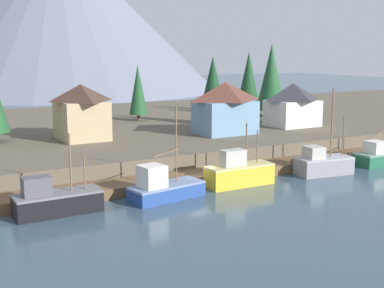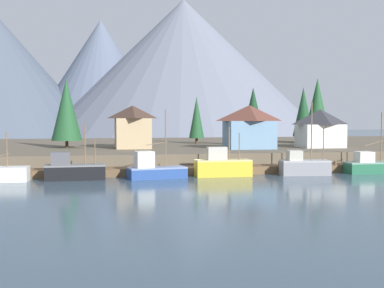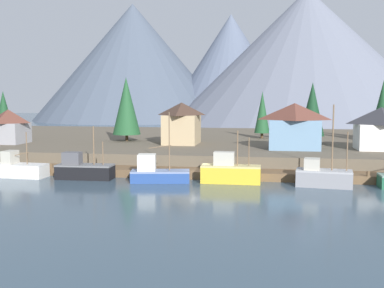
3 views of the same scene
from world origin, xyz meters
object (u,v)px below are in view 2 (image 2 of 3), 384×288
at_px(fishing_boat_blue, 154,169).
at_px(house_blue, 249,126).
at_px(conifer_back_left, 317,108).
at_px(conifer_mid_left, 253,113).
at_px(fishing_boat_black, 73,170).
at_px(conifer_near_right, 303,112).
at_px(fishing_boat_green, 370,165).
at_px(conifer_near_left, 66,110).
at_px(house_white, 320,128).
at_px(fishing_boat_grey, 304,166).
at_px(conifer_mid_right, 197,118).
at_px(house_tan, 133,126).
at_px(fishing_boat_yellow, 222,166).

distance_m(fishing_boat_blue, house_blue, 24.27).
bearing_deg(conifer_back_left, conifer_mid_left, -166.73).
xyz_separation_m(fishing_boat_black, conifer_near_right, (43.63, 34.26, 7.41)).
height_order(fishing_boat_green, house_blue, house_blue).
xyz_separation_m(conifer_near_left, conifer_near_right, (45.44, 10.11, -0.18)).
bearing_deg(house_white, conifer_near_left, 170.28).
distance_m(fishing_boat_grey, fishing_boat_green, 9.70).
bearing_deg(fishing_boat_grey, fishing_boat_green, 9.27).
relative_size(fishing_boat_grey, conifer_mid_right, 1.07).
distance_m(house_white, house_blue, 12.66).
xyz_separation_m(fishing_boat_blue, conifer_near_left, (-11.48, 24.72, 7.60)).
relative_size(fishing_boat_blue, conifer_mid_left, 0.83).
distance_m(house_tan, conifer_near_right, 37.45).
bearing_deg(fishing_boat_green, conifer_mid_right, 117.22).
bearing_deg(house_blue, conifer_near_right, 47.63).
height_order(fishing_boat_green, house_tan, house_tan).
height_order(fishing_boat_yellow, fishing_boat_green, fishing_boat_green).
height_order(fishing_boat_black, fishing_boat_green, fishing_boat_green).
height_order(house_blue, conifer_back_left, conifer_back_left).
xyz_separation_m(fishing_boat_black, house_blue, (26.85, 15.86, 4.89)).
bearing_deg(conifer_mid_right, house_blue, -74.34).
height_order(fishing_boat_green, house_white, house_white).
bearing_deg(fishing_boat_blue, house_blue, 33.91).
bearing_deg(conifer_near_right, conifer_back_left, -89.63).
height_order(house_blue, conifer_mid_right, conifer_mid_right).
height_order(fishing_boat_grey, conifer_mid_right, conifer_mid_right).
relative_size(house_blue, conifer_mid_right, 0.88).
distance_m(fishing_boat_black, fishing_boat_green, 38.96).
bearing_deg(conifer_mid_left, conifer_near_left, -179.23).
relative_size(house_white, house_blue, 0.92).
bearing_deg(fishing_boat_grey, fishing_boat_blue, -172.21).
xyz_separation_m(fishing_boat_blue, house_blue, (17.18, 16.43, 4.89)).
height_order(fishing_boat_grey, conifer_near_left, conifer_near_left).
height_order(house_white, conifer_near_left, conifer_near_left).
bearing_deg(fishing_boat_green, fishing_boat_black, -179.65).
xyz_separation_m(fishing_boat_blue, house_tan, (-0.94, 21.48, 4.88)).
distance_m(house_tan, house_blue, 18.81).
bearing_deg(conifer_mid_right, conifer_near_left, -158.10).
bearing_deg(conifer_back_left, fishing_boat_green, -99.66).
xyz_separation_m(conifer_mid_left, conifer_mid_right, (-8.34, 9.09, -0.85)).
relative_size(fishing_boat_blue, conifer_near_left, 0.75).
bearing_deg(conifer_back_left, fishing_boat_black, -147.56).
xyz_separation_m(fishing_boat_yellow, conifer_back_left, (25.16, 27.52, 7.89)).
relative_size(conifer_near_left, conifer_mid_left, 1.10).
height_order(fishing_boat_blue, house_tan, house_tan).
bearing_deg(conifer_near_right, conifer_mid_right, -178.44).
distance_m(fishing_boat_black, conifer_back_left, 52.37).
xyz_separation_m(fishing_boat_green, conifer_near_left, (-40.77, 24.08, 7.69)).
height_order(house_white, conifer_mid_left, conifer_mid_left).
xyz_separation_m(fishing_boat_black, fishing_boat_grey, (29.27, -0.31, 0.05)).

